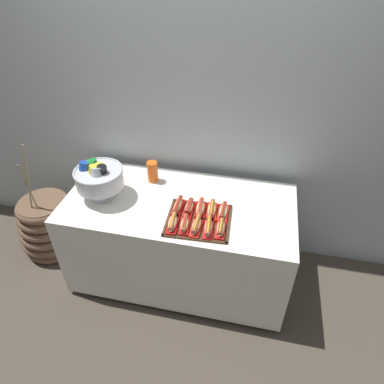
{
  "coord_description": "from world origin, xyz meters",
  "views": [
    {
      "loc": [
        0.48,
        -1.75,
        2.22
      ],
      "look_at": [
        0.09,
        0.01,
        0.84
      ],
      "focal_mm": 31.84,
      "sensor_mm": 36.0,
      "label": 1
    }
  ],
  "objects_px": {
    "hot_dog_2": "(196,225)",
    "hot_dog_6": "(189,207)",
    "buffet_table": "(180,239)",
    "cup_stack": "(153,172)",
    "hot_dog_5": "(178,206)",
    "hot_dog_3": "(209,227)",
    "punch_bowl": "(99,177)",
    "floor_vase": "(50,225)",
    "hot_dog_9": "(223,211)",
    "hot_dog_8": "(212,210)",
    "hot_dog_0": "(173,223)",
    "hot_dog_7": "(200,208)",
    "hot_dog_4": "(221,228)",
    "serving_tray": "(198,220)",
    "hot_dog_1": "(185,225)"
  },
  "relations": [
    {
      "from": "serving_tray",
      "to": "hot_dog_3",
      "type": "bearing_deg",
      "value": -44.91
    },
    {
      "from": "hot_dog_3",
      "to": "hot_dog_6",
      "type": "relative_size",
      "value": 1.21
    },
    {
      "from": "buffet_table",
      "to": "cup_stack",
      "type": "height_order",
      "value": "cup_stack"
    },
    {
      "from": "floor_vase",
      "to": "hot_dog_0",
      "type": "xyz_separation_m",
      "value": [
        1.18,
        -0.31,
        0.54
      ]
    },
    {
      "from": "hot_dog_9",
      "to": "hot_dog_4",
      "type": "bearing_deg",
      "value": -87.18
    },
    {
      "from": "buffet_table",
      "to": "hot_dog_0",
      "type": "height_order",
      "value": "hot_dog_0"
    },
    {
      "from": "hot_dog_1",
      "to": "hot_dog_2",
      "type": "height_order",
      "value": "hot_dog_2"
    },
    {
      "from": "buffet_table",
      "to": "hot_dog_7",
      "type": "xyz_separation_m",
      "value": [
        0.17,
        -0.08,
        0.39
      ]
    },
    {
      "from": "floor_vase",
      "to": "hot_dog_4",
      "type": "bearing_deg",
      "value": -11.34
    },
    {
      "from": "serving_tray",
      "to": "floor_vase",
      "type": "bearing_deg",
      "value": 170.5
    },
    {
      "from": "floor_vase",
      "to": "hot_dog_2",
      "type": "bearing_deg",
      "value": -12.87
    },
    {
      "from": "hot_dog_5",
      "to": "hot_dog_0",
      "type": "bearing_deg",
      "value": -87.18
    },
    {
      "from": "hot_dog_8",
      "to": "hot_dog_2",
      "type": "bearing_deg",
      "value": -111.62
    },
    {
      "from": "buffet_table",
      "to": "hot_dog_4",
      "type": "relative_size",
      "value": 9.77
    },
    {
      "from": "hot_dog_6",
      "to": "hot_dog_7",
      "type": "xyz_separation_m",
      "value": [
        0.07,
        0.0,
        0.0
      ]
    },
    {
      "from": "hot_dog_9",
      "to": "hot_dog_7",
      "type": "bearing_deg",
      "value": -177.18
    },
    {
      "from": "hot_dog_3",
      "to": "hot_dog_7",
      "type": "bearing_deg",
      "value": 117.26
    },
    {
      "from": "hot_dog_3",
      "to": "hot_dog_4",
      "type": "height_order",
      "value": "same"
    },
    {
      "from": "hot_dog_1",
      "to": "hot_dog_6",
      "type": "bearing_deg",
      "value": 92.82
    },
    {
      "from": "serving_tray",
      "to": "hot_dog_5",
      "type": "relative_size",
      "value": 2.33
    },
    {
      "from": "punch_bowl",
      "to": "cup_stack",
      "type": "distance_m",
      "value": 0.4
    },
    {
      "from": "hot_dog_4",
      "to": "hot_dog_8",
      "type": "distance_m",
      "value": 0.18
    },
    {
      "from": "floor_vase",
      "to": "hot_dog_6",
      "type": "bearing_deg",
      "value": -6.56
    },
    {
      "from": "cup_stack",
      "to": "hot_dog_2",
      "type": "bearing_deg",
      "value": -46.77
    },
    {
      "from": "hot_dog_3",
      "to": "hot_dog_5",
      "type": "xyz_separation_m",
      "value": [
        -0.23,
        0.15,
        0.0
      ]
    },
    {
      "from": "buffet_table",
      "to": "hot_dog_9",
      "type": "distance_m",
      "value": 0.5
    },
    {
      "from": "hot_dog_0",
      "to": "punch_bowl",
      "type": "distance_m",
      "value": 0.61
    },
    {
      "from": "floor_vase",
      "to": "hot_dog_8",
      "type": "height_order",
      "value": "floor_vase"
    },
    {
      "from": "hot_dog_0",
      "to": "punch_bowl",
      "type": "xyz_separation_m",
      "value": [
        -0.56,
        0.2,
        0.12
      ]
    },
    {
      "from": "floor_vase",
      "to": "hot_dog_9",
      "type": "height_order",
      "value": "floor_vase"
    },
    {
      "from": "hot_dog_8",
      "to": "hot_dog_3",
      "type": "bearing_deg",
      "value": -87.18
    },
    {
      "from": "hot_dog_7",
      "to": "floor_vase",
      "type": "bearing_deg",
      "value": 173.97
    },
    {
      "from": "hot_dog_0",
      "to": "hot_dog_6",
      "type": "bearing_deg",
      "value": 68.38
    },
    {
      "from": "hot_dog_0",
      "to": "hot_dog_9",
      "type": "relative_size",
      "value": 1.07
    },
    {
      "from": "buffet_table",
      "to": "hot_dog_8",
      "type": "bearing_deg",
      "value": -17.13
    },
    {
      "from": "hot_dog_2",
      "to": "hot_dog_8",
      "type": "height_order",
      "value": "hot_dog_2"
    },
    {
      "from": "hot_dog_6",
      "to": "hot_dog_5",
      "type": "bearing_deg",
      "value": -177.18
    },
    {
      "from": "serving_tray",
      "to": "hot_dog_4",
      "type": "xyz_separation_m",
      "value": [
        0.15,
        -0.08,
        0.03
      ]
    },
    {
      "from": "hot_dog_3",
      "to": "punch_bowl",
      "type": "relative_size",
      "value": 0.57
    },
    {
      "from": "hot_dog_4",
      "to": "hot_dog_5",
      "type": "bearing_deg",
      "value": 154.01
    },
    {
      "from": "hot_dog_4",
      "to": "hot_dog_9",
      "type": "relative_size",
      "value": 0.95
    },
    {
      "from": "hot_dog_1",
      "to": "hot_dog_8",
      "type": "xyz_separation_m",
      "value": [
        0.14,
        0.17,
        0.0
      ]
    },
    {
      "from": "hot_dog_8",
      "to": "cup_stack",
      "type": "bearing_deg",
      "value": 150.12
    },
    {
      "from": "floor_vase",
      "to": "hot_dog_6",
      "type": "relative_size",
      "value": 6.78
    },
    {
      "from": "hot_dog_5",
      "to": "hot_dog_6",
      "type": "height_order",
      "value": "hot_dog_5"
    },
    {
      "from": "hot_dog_1",
      "to": "hot_dog_4",
      "type": "xyz_separation_m",
      "value": [
        0.22,
        0.01,
        0.0
      ]
    },
    {
      "from": "hot_dog_1",
      "to": "hot_dog_3",
      "type": "xyz_separation_m",
      "value": [
        0.15,
        0.01,
        0.0
      ]
    },
    {
      "from": "hot_dog_0",
      "to": "hot_dog_5",
      "type": "xyz_separation_m",
      "value": [
        -0.01,
        0.16,
        0.0
      ]
    },
    {
      "from": "hot_dog_2",
      "to": "hot_dog_6",
      "type": "distance_m",
      "value": 0.18
    },
    {
      "from": "serving_tray",
      "to": "cup_stack",
      "type": "distance_m",
      "value": 0.56
    }
  ]
}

